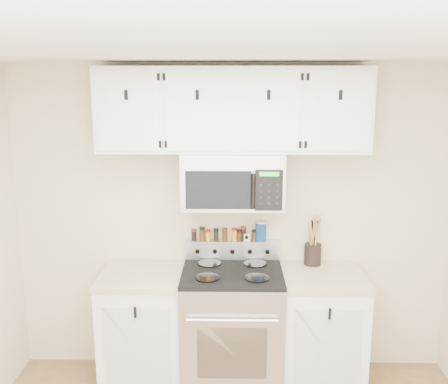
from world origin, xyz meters
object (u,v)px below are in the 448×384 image
utensil_crock (313,253)px  range (232,327)px  salt_canister (261,231)px  microwave (233,180)px

utensil_crock → range: bearing=-160.1°
utensil_crock → salt_canister: size_ratio=2.46×
range → microwave: (0.00, 0.13, 1.14)m
microwave → salt_canister: bearing=34.4°
utensil_crock → salt_canister: (-0.41, 0.05, 0.16)m
microwave → salt_canister: size_ratio=4.73×
utensil_crock → salt_canister: utensil_crock is taller
range → utensil_crock: (0.64, 0.23, 0.53)m
microwave → utensil_crock: (0.64, 0.11, -0.61)m
utensil_crock → salt_canister: bearing=173.1°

